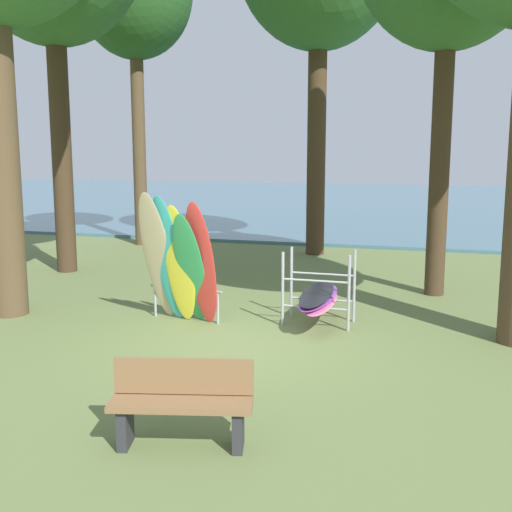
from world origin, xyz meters
The scene contains 5 objects.
ground_plane centered at (0.00, 0.00, 0.00)m, with size 80.00×80.00×0.00m, color olive.
lake_water centered at (0.00, 28.05, 0.05)m, with size 80.00×36.00×0.10m, color #477084.
leaning_board_pile centered at (-1.38, 0.76, 1.04)m, with size 1.41×0.85×2.25m.
board_storage_rack centered at (0.88, 1.42, 0.47)m, with size 1.15×2.13×1.25m.
park_bench centered at (0.47, -3.37, 0.45)m, with size 1.46×0.74×0.85m.
Camera 1 is at (2.90, -8.80, 2.89)m, focal length 44.34 mm.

